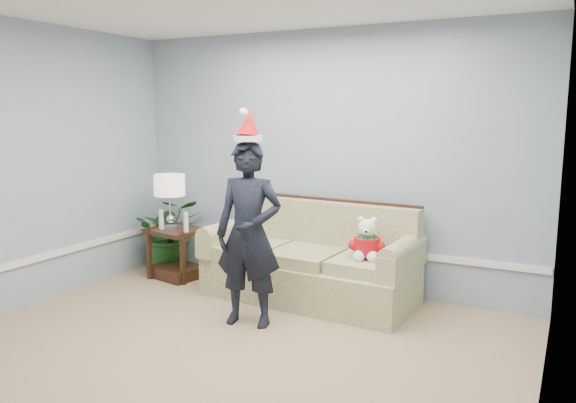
{
  "coord_description": "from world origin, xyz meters",
  "views": [
    {
      "loc": [
        2.36,
        -2.9,
        1.86
      ],
      "look_at": [
        0.06,
        1.55,
        1.06
      ],
      "focal_mm": 35.0,
      "sensor_mm": 36.0,
      "label": 1
    }
  ],
  "objects_px": {
    "houseplant": "(171,233)",
    "table_lamp": "(170,187)",
    "side_table": "(177,258)",
    "man": "(249,234)",
    "teddy_bear": "(367,244)",
    "sofa": "(311,264)"
  },
  "relations": [
    {
      "from": "houseplant",
      "to": "table_lamp",
      "type": "bearing_deg",
      "value": -50.12
    },
    {
      "from": "table_lamp",
      "to": "sofa",
      "type": "bearing_deg",
      "value": 2.99
    },
    {
      "from": "table_lamp",
      "to": "man",
      "type": "bearing_deg",
      "value": -28.02
    },
    {
      "from": "table_lamp",
      "to": "teddy_bear",
      "type": "relative_size",
      "value": 1.51
    },
    {
      "from": "sofa",
      "to": "man",
      "type": "bearing_deg",
      "value": -98.49
    },
    {
      "from": "man",
      "to": "teddy_bear",
      "type": "distance_m",
      "value": 1.12
    },
    {
      "from": "side_table",
      "to": "man",
      "type": "bearing_deg",
      "value": -29.46
    },
    {
      "from": "side_table",
      "to": "man",
      "type": "height_order",
      "value": "man"
    },
    {
      "from": "table_lamp",
      "to": "side_table",
      "type": "bearing_deg",
      "value": 21.39
    },
    {
      "from": "houseplant",
      "to": "sofa",
      "type": "bearing_deg",
      "value": -6.28
    },
    {
      "from": "side_table",
      "to": "table_lamp",
      "type": "height_order",
      "value": "table_lamp"
    },
    {
      "from": "man",
      "to": "teddy_bear",
      "type": "bearing_deg",
      "value": 31.61
    },
    {
      "from": "side_table",
      "to": "teddy_bear",
      "type": "relative_size",
      "value": 1.66
    },
    {
      "from": "side_table",
      "to": "table_lamp",
      "type": "bearing_deg",
      "value": -158.61
    },
    {
      "from": "table_lamp",
      "to": "man",
      "type": "relative_size",
      "value": 0.38
    },
    {
      "from": "houseplant",
      "to": "teddy_bear",
      "type": "xyz_separation_m",
      "value": [
        2.58,
        -0.36,
        0.23
      ]
    },
    {
      "from": "sofa",
      "to": "teddy_bear",
      "type": "xyz_separation_m",
      "value": [
        0.63,
        -0.14,
        0.31
      ]
    },
    {
      "from": "teddy_bear",
      "to": "houseplant",
      "type": "bearing_deg",
      "value": 157.57
    },
    {
      "from": "table_lamp",
      "to": "man",
      "type": "xyz_separation_m",
      "value": [
        1.51,
        -0.8,
        -0.22
      ]
    },
    {
      "from": "man",
      "to": "teddy_bear",
      "type": "relative_size",
      "value": 4.01
    },
    {
      "from": "teddy_bear",
      "to": "sofa",
      "type": "bearing_deg",
      "value": 152.55
    },
    {
      "from": "side_table",
      "to": "man",
      "type": "relative_size",
      "value": 0.41
    }
  ]
}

